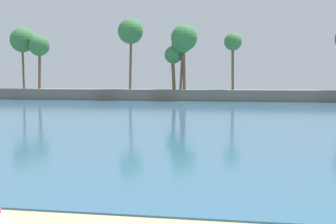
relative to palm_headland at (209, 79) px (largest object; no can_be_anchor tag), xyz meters
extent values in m
cube|color=#33607F|center=(3.05, -12.41, -3.41)|extent=(220.00, 105.00, 0.06)
cube|color=slate|center=(3.05, 0.09, -2.54)|extent=(119.79, 6.00, 1.80)
cylinder|color=brown|center=(-12.88, -0.52, 3.08)|extent=(0.58, 0.57, 9.44)
sphere|color=#38753D|center=(-12.88, -0.52, 7.79)|extent=(4.12, 4.12, 4.12)
cylinder|color=brown|center=(-4.37, -0.85, 2.05)|extent=(0.77, 0.45, 7.38)
sphere|color=#38753D|center=(-4.37, -0.85, 5.73)|extent=(3.28, 3.28, 3.28)
cylinder|color=brown|center=(-29.19, 0.20, 2.04)|extent=(0.67, 0.52, 7.36)
sphere|color=#38753D|center=(-29.19, 0.20, 5.71)|extent=(3.53, 3.53, 3.53)
cylinder|color=brown|center=(-4.11, -0.30, 2.61)|extent=(0.61, 0.67, 8.51)
sphere|color=#38753D|center=(-4.11, -0.30, 6.86)|extent=(3.83, 3.83, 3.83)
cylinder|color=brown|center=(3.66, 0.13, 2.14)|extent=(0.49, 0.72, 7.57)
sphere|color=#38753D|center=(3.66, 0.13, 5.92)|extent=(2.80, 2.80, 2.80)
cylinder|color=brown|center=(-5.83, -0.34, 1.15)|extent=(0.87, 0.74, 5.60)
sphere|color=#38753D|center=(-5.83, -0.34, 3.93)|extent=(2.83, 2.83, 2.83)
cylinder|color=brown|center=(-32.60, 0.93, 2.57)|extent=(0.67, 0.60, 8.44)
sphere|color=#38753D|center=(-32.60, 0.93, 6.78)|extent=(4.32, 4.32, 4.32)
cylinder|color=brown|center=(-3.96, -1.01, 2.47)|extent=(0.69, 0.84, 8.23)
sphere|color=#38753D|center=(-3.96, -1.01, 6.57)|extent=(4.19, 4.19, 4.19)
camera|label=1|loc=(7.95, -77.59, 0.40)|focal=51.92mm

